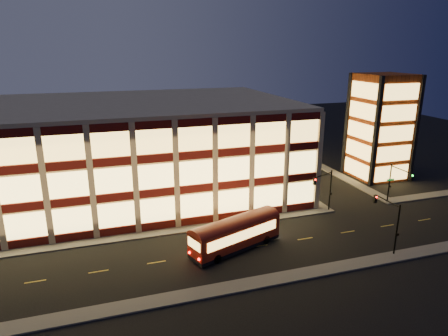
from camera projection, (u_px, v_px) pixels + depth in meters
name	position (u px, v px, depth m)	size (l,w,h in m)	color
ground	(165.00, 236.00, 49.06)	(200.00, 200.00, 0.00)	black
sidewalk_office_south	(140.00, 235.00, 49.06)	(54.00, 2.00, 0.15)	#514F4C
sidewalk_office_east	(277.00, 177.00, 71.28)	(2.00, 30.00, 0.15)	#514F4C
sidewalk_tower_south	(421.00, 197.00, 61.72)	(14.00, 2.00, 0.15)	#514F4C
sidewalk_tower_west	(330.00, 171.00, 74.52)	(2.00, 30.00, 0.15)	#514F4C
sidewalk_near	(189.00, 295.00, 37.20)	(100.00, 2.00, 0.15)	#514F4C
office_building	(126.00, 149.00, 61.49)	(50.45, 30.45, 14.50)	tan
stair_tower	(380.00, 127.00, 69.09)	(8.60, 8.60, 18.00)	#8C3814
traffic_signal_far	(325.00, 185.00, 54.61)	(3.79, 1.87, 6.00)	black
traffic_signal_right	(397.00, 179.00, 57.16)	(1.20, 4.37, 6.00)	black
traffic_signal_near	(389.00, 216.00, 44.73)	(0.32, 4.45, 6.00)	black
trolley_bus	(235.00, 232.00, 45.32)	(11.56, 6.51, 3.82)	maroon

